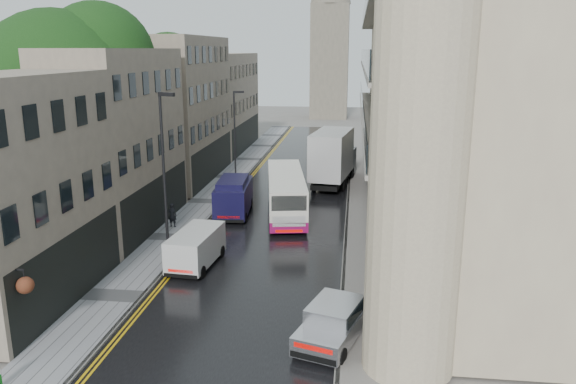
% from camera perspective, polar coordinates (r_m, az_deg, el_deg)
% --- Properties ---
extents(road, '(9.00, 85.00, 0.02)m').
position_cam_1_polar(road, '(41.06, -0.29, -1.32)').
color(road, black).
rests_on(road, ground).
extents(left_sidewalk, '(2.70, 85.00, 0.12)m').
position_cam_1_polar(left_sidewalk, '(42.15, -8.21, -0.99)').
color(left_sidewalk, gray).
rests_on(left_sidewalk, ground).
extents(right_sidewalk, '(1.80, 85.00, 0.12)m').
position_cam_1_polar(right_sidewalk, '(40.76, 7.26, -1.48)').
color(right_sidewalk, slate).
rests_on(right_sidewalk, ground).
extents(old_shop_row, '(4.50, 56.00, 12.00)m').
position_cam_1_polar(old_shop_row, '(44.43, -12.18, 7.44)').
color(old_shop_row, gray).
rests_on(old_shop_row, ground).
extents(modern_block, '(8.00, 40.00, 14.00)m').
position_cam_1_polar(modern_block, '(38.34, 15.01, 7.73)').
color(modern_block, beige).
rests_on(modern_block, ground).
extents(tree_near, '(10.56, 10.56, 13.89)m').
position_cam_1_polar(tree_near, '(36.44, -21.93, 6.78)').
color(tree_near, black).
rests_on(tree_near, ground).
extents(tree_far, '(9.24, 9.24, 12.46)m').
position_cam_1_polar(tree_far, '(48.14, -14.17, 8.11)').
color(tree_far, black).
rests_on(tree_far, ground).
extents(cream_bus, '(3.96, 10.56, 2.81)m').
position_cam_1_polar(cream_bus, '(35.77, -1.77, -1.34)').
color(cream_bus, white).
rests_on(cream_bus, road).
extents(white_lorry, '(3.87, 9.09, 4.62)m').
position_cam_1_polar(white_lorry, '(45.18, 2.65, 3.14)').
color(white_lorry, silver).
rests_on(white_lorry, road).
extents(silver_hatchback, '(3.07, 4.63, 1.60)m').
position_cam_1_polar(silver_hatchback, '(21.46, 1.03, -14.24)').
color(silver_hatchback, '#B6B5BB').
rests_on(silver_hatchback, road).
extents(white_van, '(2.22, 4.44, 1.94)m').
position_cam_1_polar(white_van, '(28.83, -11.99, -6.49)').
color(white_van, silver).
rests_on(white_van, road).
extents(navy_van, '(2.48, 5.38, 2.67)m').
position_cam_1_polar(navy_van, '(36.99, -7.41, -1.04)').
color(navy_van, black).
rests_on(navy_van, road).
extents(pedestrian, '(0.62, 0.46, 1.54)m').
position_cam_1_polar(pedestrian, '(36.26, -11.67, -2.31)').
color(pedestrian, black).
rests_on(pedestrian, left_sidewalk).
extents(lamp_post_near, '(1.00, 0.52, 8.76)m').
position_cam_1_polar(lamp_post_near, '(30.79, -12.48, 1.64)').
color(lamp_post_near, black).
rests_on(lamp_post_near, left_sidewalk).
extents(lamp_post_far, '(0.88, 0.47, 7.68)m').
position_cam_1_polar(lamp_post_far, '(46.00, -5.42, 5.35)').
color(lamp_post_far, black).
rests_on(lamp_post_far, left_sidewalk).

